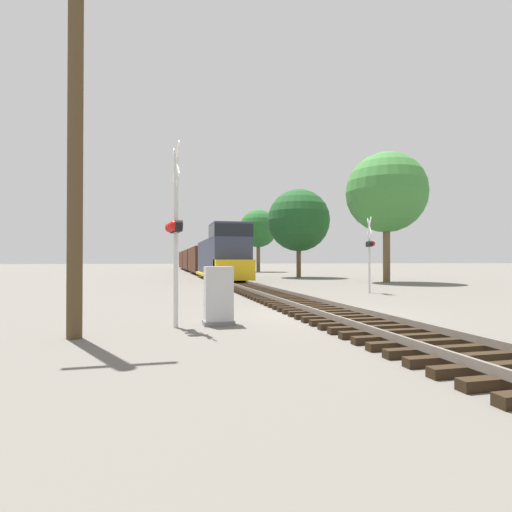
{
  "coord_description": "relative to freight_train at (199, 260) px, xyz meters",
  "views": [
    {
      "loc": [
        -5.14,
        -11.99,
        1.73
      ],
      "look_at": [
        -0.15,
        8.81,
        1.97
      ],
      "focal_mm": 28.0,
      "sensor_mm": 36.0,
      "label": 1
    }
  ],
  "objects": [
    {
      "name": "crossing_signal_near",
      "position": [
        -4.78,
        -44.66,
        0.73
      ],
      "size": [
        0.43,
        1.01,
        4.75
      ],
      "rotation": [
        0.0,
        0.0,
        -1.44
      ],
      "color": "silver",
      "rests_on": "ground"
    },
    {
      "name": "tree_deep_background",
      "position": [
        9.32,
        3.58,
        4.71
      ],
      "size": [
        5.71,
        5.71,
        9.45
      ],
      "color": "brown",
      "rests_on": "ground"
    },
    {
      "name": "freight_train",
      "position": [
        0.0,
        0.0,
        0.0
      ],
      "size": [
        2.86,
        58.44,
        4.54
      ],
      "color": "#33384C",
      "rests_on": "ground"
    },
    {
      "name": "utility_pole",
      "position": [
        -6.99,
        -45.61,
        2.52
      ],
      "size": [
        1.8,
        0.33,
        8.54
      ],
      "color": "#4C3A23",
      "rests_on": "ground"
    },
    {
      "name": "ground_plane",
      "position": [
        0.0,
        -43.17,
        -1.85
      ],
      "size": [
        400.0,
        400.0,
        0.0
      ],
      "primitive_type": "plane",
      "color": "#666059"
    },
    {
      "name": "relay_cabinet",
      "position": [
        -3.62,
        -44.46,
        -1.07
      ],
      "size": [
        0.81,
        0.66,
        1.57
      ],
      "color": "slate",
      "rests_on": "ground"
    },
    {
      "name": "rail_track_bed",
      "position": [
        0.0,
        -43.17,
        -1.71
      ],
      "size": [
        2.6,
        160.0,
        0.31
      ],
      "color": "black",
      "rests_on": "ground"
    },
    {
      "name": "tree_far_right",
      "position": [
        12.2,
        -27.03,
        5.23
      ],
      "size": [
        6.31,
        6.31,
        10.26
      ],
      "color": "brown",
      "rests_on": "ground"
    },
    {
      "name": "tree_mid_background",
      "position": [
        8.5,
        -16.91,
        3.94
      ],
      "size": [
        6.3,
        6.3,
        8.95
      ],
      "color": "brown",
      "rests_on": "ground"
    },
    {
      "name": "crossing_signal_far",
      "position": [
        5.65,
        -36.06,
        0.58
      ],
      "size": [
        0.56,
        1.01,
        4.01
      ],
      "rotation": [
        0.0,
        0.0,
        1.27
      ],
      "color": "silver",
      "rests_on": "ground"
    }
  ]
}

